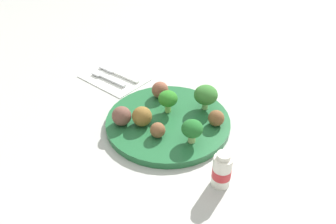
{
  "coord_description": "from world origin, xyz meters",
  "views": [
    {
      "loc": [
        -0.44,
        0.42,
        0.48
      ],
      "look_at": [
        0.0,
        0.0,
        0.04
      ],
      "focal_mm": 36.33,
      "sensor_mm": 36.0,
      "label": 1
    }
  ],
  "objects_px": {
    "meatball_front_right": "(160,90)",
    "knife": "(117,73)",
    "meatball_mid_left": "(216,118)",
    "fork": "(107,78)",
    "yogurt_bottle": "(222,171)",
    "broccoli_floret_center": "(192,129)",
    "meatball_back_left": "(142,116)",
    "napkin": "(114,78)",
    "broccoli_floret_far_rim": "(168,99)",
    "meatball_far_rim": "(122,116)",
    "meatball_near_rim": "(158,130)",
    "broccoli_floret_near_rim": "(206,95)",
    "plate": "(168,122)"
  },
  "relations": [
    {
      "from": "meatball_front_right",
      "to": "knife",
      "type": "bearing_deg",
      "value": -1.08
    },
    {
      "from": "meatball_mid_left",
      "to": "fork",
      "type": "relative_size",
      "value": 0.29
    },
    {
      "from": "yogurt_bottle",
      "to": "broccoli_floret_center",
      "type": "bearing_deg",
      "value": -18.2
    },
    {
      "from": "meatball_back_left",
      "to": "meatball_mid_left",
      "type": "height_order",
      "value": "meatball_back_left"
    },
    {
      "from": "napkin",
      "to": "knife",
      "type": "xyz_separation_m",
      "value": [
        0.01,
        -0.02,
        0.0
      ]
    },
    {
      "from": "broccoli_floret_far_rim",
      "to": "meatball_far_rim",
      "type": "distance_m",
      "value": 0.11
    },
    {
      "from": "meatball_near_rim",
      "to": "meatball_back_left",
      "type": "bearing_deg",
      "value": -2.43
    },
    {
      "from": "broccoli_floret_near_rim",
      "to": "meatball_near_rim",
      "type": "height_order",
      "value": "broccoli_floret_near_rim"
    },
    {
      "from": "yogurt_bottle",
      "to": "broccoli_floret_near_rim",
      "type": "bearing_deg",
      "value": -41.08
    },
    {
      "from": "broccoli_floret_far_rim",
      "to": "broccoli_floret_near_rim",
      "type": "relative_size",
      "value": 0.89
    },
    {
      "from": "fork",
      "to": "meatball_far_rim",
      "type": "bearing_deg",
      "value": 153.28
    },
    {
      "from": "broccoli_floret_center",
      "to": "napkin",
      "type": "distance_m",
      "value": 0.35
    },
    {
      "from": "napkin",
      "to": "knife",
      "type": "bearing_deg",
      "value": -61.65
    },
    {
      "from": "meatball_far_rim",
      "to": "meatball_near_rim",
      "type": "relative_size",
      "value": 1.32
    },
    {
      "from": "broccoli_floret_far_rim",
      "to": "yogurt_bottle",
      "type": "height_order",
      "value": "yogurt_bottle"
    },
    {
      "from": "broccoli_floret_center",
      "to": "meatball_far_rim",
      "type": "distance_m",
      "value": 0.16
    },
    {
      "from": "broccoli_floret_far_rim",
      "to": "napkin",
      "type": "distance_m",
      "value": 0.23
    },
    {
      "from": "knife",
      "to": "yogurt_bottle",
      "type": "height_order",
      "value": "yogurt_bottle"
    },
    {
      "from": "plate",
      "to": "meatball_far_rim",
      "type": "bearing_deg",
      "value": 55.3
    },
    {
      "from": "broccoli_floret_near_rim",
      "to": "meatball_mid_left",
      "type": "height_order",
      "value": "broccoli_floret_near_rim"
    },
    {
      "from": "fork",
      "to": "yogurt_bottle",
      "type": "distance_m",
      "value": 0.46
    },
    {
      "from": "meatball_back_left",
      "to": "napkin",
      "type": "relative_size",
      "value": 0.26
    },
    {
      "from": "meatball_front_right",
      "to": "meatball_mid_left",
      "type": "height_order",
      "value": "meatball_front_right"
    },
    {
      "from": "meatball_front_right",
      "to": "meatball_back_left",
      "type": "height_order",
      "value": "meatball_back_left"
    },
    {
      "from": "broccoli_floret_far_rim",
      "to": "meatball_far_rim",
      "type": "xyz_separation_m",
      "value": [
        0.04,
        0.1,
        -0.01
      ]
    },
    {
      "from": "napkin",
      "to": "meatball_far_rim",
      "type": "bearing_deg",
      "value": 148.34
    },
    {
      "from": "broccoli_floret_far_rim",
      "to": "broccoli_floret_center",
      "type": "bearing_deg",
      "value": 161.14
    },
    {
      "from": "fork",
      "to": "yogurt_bottle",
      "type": "xyz_separation_m",
      "value": [
        -0.45,
        0.07,
        0.03
      ]
    },
    {
      "from": "meatball_mid_left",
      "to": "knife",
      "type": "xyz_separation_m",
      "value": [
        0.35,
        0.01,
        -0.03
      ]
    },
    {
      "from": "meatball_near_rim",
      "to": "meatball_mid_left",
      "type": "relative_size",
      "value": 0.91
    },
    {
      "from": "meatball_mid_left",
      "to": "yogurt_bottle",
      "type": "bearing_deg",
      "value": 133.26
    },
    {
      "from": "knife",
      "to": "meatball_near_rim",
      "type": "bearing_deg",
      "value": 159.47
    },
    {
      "from": "broccoli_floret_far_rim",
      "to": "meatball_near_rim",
      "type": "xyz_separation_m",
      "value": [
        -0.05,
        0.08,
        -0.02
      ]
    },
    {
      "from": "plate",
      "to": "knife",
      "type": "height_order",
      "value": "plate"
    },
    {
      "from": "plate",
      "to": "fork",
      "type": "relative_size",
      "value": 2.31
    },
    {
      "from": "plate",
      "to": "broccoli_floret_center",
      "type": "bearing_deg",
      "value": 169.09
    },
    {
      "from": "broccoli_floret_center",
      "to": "meatball_mid_left",
      "type": "relative_size",
      "value": 1.45
    },
    {
      "from": "broccoli_floret_near_rim",
      "to": "knife",
      "type": "bearing_deg",
      "value": 7.73
    },
    {
      "from": "napkin",
      "to": "meatball_front_right",
      "type": "bearing_deg",
      "value": -175.56
    },
    {
      "from": "fork",
      "to": "meatball_near_rim",
      "type": "bearing_deg",
      "value": 165.83
    },
    {
      "from": "broccoli_floret_center",
      "to": "meatball_near_rim",
      "type": "relative_size",
      "value": 1.59
    },
    {
      "from": "meatball_front_right",
      "to": "meatball_mid_left",
      "type": "bearing_deg",
      "value": -175.17
    },
    {
      "from": "napkin",
      "to": "yogurt_bottle",
      "type": "bearing_deg",
      "value": 168.99
    },
    {
      "from": "meatball_far_rim",
      "to": "yogurt_bottle",
      "type": "height_order",
      "value": "yogurt_bottle"
    },
    {
      "from": "plate",
      "to": "knife",
      "type": "bearing_deg",
      "value": -11.23
    },
    {
      "from": "broccoli_floret_center",
      "to": "meatball_front_right",
      "type": "relative_size",
      "value": 1.27
    },
    {
      "from": "meatball_far_rim",
      "to": "napkin",
      "type": "relative_size",
      "value": 0.25
    },
    {
      "from": "broccoli_floret_center",
      "to": "fork",
      "type": "bearing_deg",
      "value": -5.42
    },
    {
      "from": "broccoli_floret_center",
      "to": "meatball_far_rim",
      "type": "xyz_separation_m",
      "value": [
        0.15,
        0.07,
        -0.01
      ]
    },
    {
      "from": "meatball_far_rim",
      "to": "meatball_back_left",
      "type": "distance_m",
      "value": 0.04
    }
  ]
}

